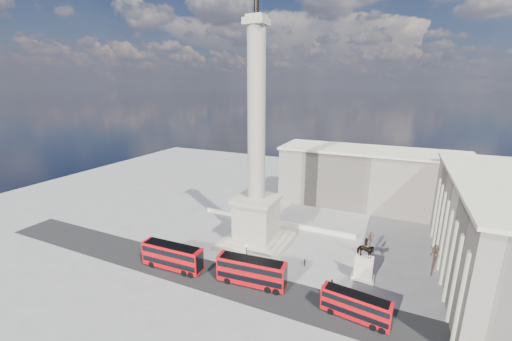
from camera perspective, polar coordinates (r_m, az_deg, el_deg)
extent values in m
plane|color=gray|center=(67.86, -1.74, -14.82)|extent=(180.00, 180.00, 0.00)
cube|color=#252525|center=(58.43, -1.68, -20.27)|extent=(120.00, 9.00, 0.01)
cube|color=#B4AD96|center=(71.58, 0.07, -12.67)|extent=(14.00, 14.00, 1.00)
cube|color=#B4AD96|center=(71.24, 0.07, -12.13)|extent=(12.00, 12.00, 0.50)
cube|color=#B4AD96|center=(71.01, 0.07, -11.77)|extent=(10.00, 10.00, 0.50)
cube|color=#B4AD96|center=(69.20, 0.07, -8.63)|extent=(8.00, 8.00, 8.00)
cube|color=#B4AD96|center=(67.56, 0.07, -5.21)|extent=(9.00, 9.00, 0.80)
cylinder|color=#A49988|center=(63.68, 0.08, 9.65)|extent=(3.60, 3.60, 34.00)
cube|color=#B4AD96|center=(64.46, 0.08, 25.42)|extent=(4.20, 4.20, 1.20)
cube|color=#B4AD96|center=(64.63, 0.08, 26.21)|extent=(3.20, 3.20, 0.60)
cylinder|color=black|center=(64.96, 0.08, 27.59)|extent=(0.90, 0.90, 2.60)
cube|color=beige|center=(80.69, 3.36, -9.31)|extent=(40.00, 0.60, 1.10)
cube|color=#BEB09B|center=(69.93, 38.61, -9.18)|extent=(18.00, 45.00, 18.00)
cube|color=#BEB09B|center=(96.40, 19.92, -1.41)|extent=(50.00, 16.00, 16.00)
cube|color=beige|center=(94.52, 20.37, 3.42)|extent=(51.00, 17.00, 0.60)
cube|color=red|center=(63.64, -14.97, -14.80)|extent=(12.33, 3.17, 4.51)
cube|color=black|center=(64.04, -14.92, -15.43)|extent=(11.85, 3.22, 1.00)
cube|color=black|center=(63.07, -15.04, -13.86)|extent=(11.85, 3.22, 1.00)
cube|color=black|center=(62.56, -15.11, -12.98)|extent=(11.10, 2.86, 0.07)
cylinder|color=black|center=(66.95, -17.70, -15.44)|extent=(1.32, 2.94, 1.23)
cylinder|color=black|center=(62.86, -12.24, -17.18)|extent=(1.32, 2.94, 1.23)
cylinder|color=black|center=(62.13, -11.07, -17.53)|extent=(1.32, 2.94, 1.23)
cube|color=red|center=(57.35, -0.84, -17.83)|extent=(12.44, 3.81, 4.51)
cube|color=black|center=(57.79, -0.84, -18.50)|extent=(11.96, 3.83, 1.00)
cube|color=black|center=(56.71, -0.85, -16.81)|extent=(11.96, 3.83, 1.00)
cube|color=black|center=(56.15, -0.85, -15.87)|extent=(11.20, 3.43, 0.07)
cylinder|color=black|center=(59.78, -4.67, -18.70)|extent=(1.47, 3.00, 1.23)
cylinder|color=black|center=(57.57, 2.57, -20.14)|extent=(1.47, 3.00, 1.23)
cylinder|color=black|center=(57.24, 4.07, -20.40)|extent=(1.47, 3.00, 1.23)
cube|color=red|center=(52.92, 17.67, -22.39)|extent=(10.38, 3.58, 3.75)
cube|color=black|center=(53.32, 17.61, -22.97)|extent=(9.99, 3.58, 0.83)
cube|color=black|center=(52.34, 17.76, -21.52)|extent=(9.99, 3.58, 0.83)
cube|color=black|center=(51.81, 17.85, -20.71)|extent=(9.35, 3.22, 0.06)
cylinder|color=black|center=(54.57, 13.82, -23.01)|extent=(1.32, 2.54, 1.02)
cylinder|color=black|center=(53.58, 20.74, -24.45)|extent=(1.32, 2.54, 1.02)
cylinder|color=black|center=(53.46, 22.15, -24.71)|extent=(1.32, 2.54, 1.02)
cylinder|color=black|center=(61.38, -1.73, -18.09)|extent=(0.41, 0.41, 0.46)
cylinder|color=black|center=(60.02, -1.75, -16.05)|extent=(0.15, 0.15, 5.57)
cylinder|color=black|center=(58.68, -1.77, -13.80)|extent=(0.28, 0.28, 0.28)
sphere|color=silver|center=(58.52, -1.77, -13.52)|extent=(0.52, 0.52, 0.52)
cube|color=beige|center=(63.12, 18.81, -17.94)|extent=(3.94, 2.96, 0.49)
cube|color=beige|center=(62.12, 18.97, -16.44)|extent=(3.15, 2.17, 4.33)
imported|color=black|center=(60.42, 19.25, -13.60)|extent=(3.38, 2.05, 2.66)
cylinder|color=black|center=(59.68, 19.39, -12.22)|extent=(0.49, 0.49, 1.18)
sphere|color=black|center=(59.35, 19.45, -11.57)|extent=(0.35, 0.35, 0.35)
cylinder|color=#332319|center=(55.61, 37.71, -21.60)|extent=(0.27, 0.27, 6.75)
cylinder|color=#332319|center=(68.64, 19.98, -12.70)|extent=(0.27, 0.27, 5.75)
cylinder|color=#332319|center=(67.60, 29.56, -14.03)|extent=(0.27, 0.27, 6.28)
imported|color=#212327|center=(57.41, 12.01, -20.34)|extent=(0.71, 0.58, 1.67)
imported|color=#212327|center=(58.78, 13.55, -19.42)|extent=(1.11, 1.04, 1.82)
imported|color=#212327|center=(64.06, 8.86, -16.14)|extent=(0.70, 1.01, 1.60)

